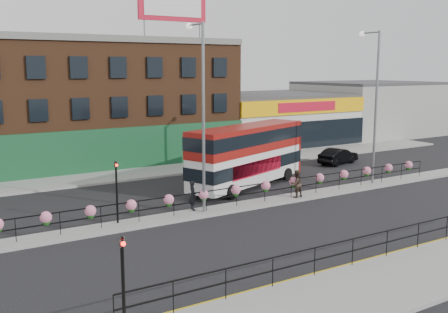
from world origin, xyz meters
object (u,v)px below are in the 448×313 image
lamp_column_east (374,94)px  double_decker_bus (248,150)px  lamp_column_west (201,101)px  pedestrian_b (296,184)px  car (338,156)px  pedestrian_a (193,195)px

lamp_column_east → double_decker_bus: bearing=153.0°
double_decker_bus → lamp_column_west: lamp_column_west is taller
pedestrian_b → lamp_column_west: (-6.43, 0.35, 5.23)m
car → pedestrian_a: 18.68m
lamp_column_east → car: bearing=62.0°
pedestrian_b → lamp_column_east: size_ratio=0.16×
double_decker_bus → pedestrian_b: bearing=-82.7°
pedestrian_a → pedestrian_b: size_ratio=0.98×
car → lamp_column_west: lamp_column_west is taller
double_decker_bus → lamp_column_west: (-5.86, -4.10, 3.66)m
double_decker_bus → pedestrian_a: double_decker_bus is taller
pedestrian_b → lamp_column_west: lamp_column_west is taller
pedestrian_a → lamp_column_west: lamp_column_west is taller
pedestrian_b → lamp_column_west: bearing=-4.2°
pedestrian_b → lamp_column_east: lamp_column_east is taller
pedestrian_a → car: bearing=-58.8°
pedestrian_a → pedestrian_b: bearing=-86.2°
pedestrian_a → lamp_column_west: bearing=-129.4°
double_decker_bus → pedestrian_b: double_decker_bus is taller
lamp_column_east → lamp_column_west: bearing=-179.0°
lamp_column_west → pedestrian_b: bearing=-3.1°
car → pedestrian_b: bearing=111.2°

